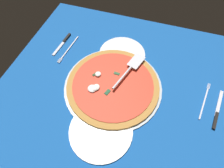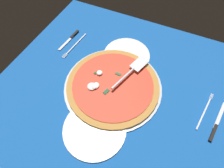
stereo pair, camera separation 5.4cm
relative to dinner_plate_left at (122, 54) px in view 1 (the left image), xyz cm
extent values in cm
cube|color=#154E9A|center=(22.10, 1.44, -1.00)|extent=(106.12, 106.12, 0.80)
cube|color=silver|center=(-27.17, -40.25, -0.55)|extent=(7.58, 7.58, 0.10)
cube|color=silver|center=(-27.17, -25.09, -0.55)|extent=(7.58, 7.58, 0.10)
cube|color=silver|center=(-27.17, -9.93, -0.55)|extent=(7.58, 7.58, 0.10)
cube|color=silver|center=(-27.17, 5.23, -0.55)|extent=(7.58, 7.58, 0.10)
cube|color=silver|center=(-27.17, 20.39, -0.55)|extent=(7.58, 7.58, 0.10)
cube|color=silver|center=(-27.17, 35.55, -0.55)|extent=(7.58, 7.58, 0.10)
cube|color=silver|center=(-27.17, 50.71, -0.55)|extent=(7.58, 7.58, 0.10)
cube|color=silver|center=(-19.59, -47.83, -0.55)|extent=(7.58, 7.58, 0.10)
cube|color=silver|center=(-19.59, -32.67, -0.55)|extent=(7.58, 7.58, 0.10)
cube|color=silver|center=(-19.59, -17.51, -0.55)|extent=(7.58, 7.58, 0.10)
cube|color=silver|center=(-19.59, -2.35, -0.55)|extent=(7.58, 7.58, 0.10)
cube|color=silver|center=(-19.59, 12.81, -0.55)|extent=(7.58, 7.58, 0.10)
cube|color=silver|center=(-19.59, 27.97, -0.55)|extent=(7.58, 7.58, 0.10)
cube|color=white|center=(-19.59, 43.13, -0.55)|extent=(7.58, 7.58, 0.10)
cube|color=silver|center=(-12.01, -40.25, -0.55)|extent=(7.58, 7.58, 0.10)
cube|color=silver|center=(-12.01, -25.09, -0.55)|extent=(7.58, 7.58, 0.10)
cube|color=silver|center=(-12.01, -9.93, -0.55)|extent=(7.58, 7.58, 0.10)
cube|color=silver|center=(-12.01, 5.23, -0.55)|extent=(7.58, 7.58, 0.10)
cube|color=silver|center=(-12.01, 20.39, -0.55)|extent=(7.58, 7.58, 0.10)
cube|color=white|center=(-12.01, 35.55, -0.55)|extent=(7.58, 7.58, 0.10)
cube|color=silver|center=(-12.01, 50.71, -0.55)|extent=(7.58, 7.58, 0.10)
cube|color=silver|center=(-4.43, -47.83, -0.55)|extent=(7.58, 7.58, 0.10)
cube|color=silver|center=(-4.43, -32.67, -0.55)|extent=(7.58, 7.58, 0.10)
cube|color=silver|center=(-4.43, -17.51, -0.55)|extent=(7.58, 7.58, 0.10)
cube|color=silver|center=(-4.43, -2.35, -0.55)|extent=(7.58, 7.58, 0.10)
cube|color=silver|center=(-4.43, 12.81, -0.55)|extent=(7.58, 7.58, 0.10)
cube|color=silver|center=(-4.43, 27.97, -0.55)|extent=(7.58, 7.58, 0.10)
cube|color=silver|center=(-4.43, 43.13, -0.55)|extent=(7.58, 7.58, 0.10)
cube|color=silver|center=(3.15, -40.25, -0.55)|extent=(7.58, 7.58, 0.10)
cube|color=silver|center=(3.15, -25.09, -0.55)|extent=(7.58, 7.58, 0.10)
cube|color=silver|center=(3.15, -9.93, -0.55)|extent=(7.58, 7.58, 0.10)
cube|color=silver|center=(3.15, 5.23, -0.55)|extent=(7.58, 7.58, 0.10)
cube|color=silver|center=(3.15, 20.39, -0.55)|extent=(7.58, 7.58, 0.10)
cube|color=silver|center=(3.15, 35.55, -0.55)|extent=(7.58, 7.58, 0.10)
cube|color=silver|center=(3.15, 50.71, -0.55)|extent=(7.58, 7.58, 0.10)
cube|color=silver|center=(10.73, -47.83, -0.55)|extent=(7.58, 7.58, 0.10)
cube|color=silver|center=(10.73, -32.67, -0.55)|extent=(7.58, 7.58, 0.10)
cube|color=silver|center=(10.73, -17.51, -0.55)|extent=(7.58, 7.58, 0.10)
cube|color=silver|center=(10.73, -2.35, -0.55)|extent=(7.58, 7.58, 0.10)
cube|color=silver|center=(10.73, 12.81, -0.55)|extent=(7.58, 7.58, 0.10)
cube|color=silver|center=(10.73, 27.97, -0.55)|extent=(7.58, 7.58, 0.10)
cube|color=silver|center=(10.73, 43.13, -0.55)|extent=(7.58, 7.58, 0.10)
cube|color=silver|center=(18.31, -40.25, -0.55)|extent=(7.58, 7.58, 0.10)
cube|color=silver|center=(18.31, -25.09, -0.55)|extent=(7.58, 7.58, 0.10)
cube|color=silver|center=(18.31, -9.93, -0.55)|extent=(7.58, 7.58, 0.10)
cube|color=silver|center=(18.31, 5.23, -0.55)|extent=(7.58, 7.58, 0.10)
cube|color=silver|center=(18.31, 20.39, -0.55)|extent=(7.58, 7.58, 0.10)
cube|color=silver|center=(18.31, 35.55, -0.55)|extent=(7.58, 7.58, 0.10)
cube|color=silver|center=(18.31, 50.71, -0.55)|extent=(7.58, 7.58, 0.10)
cube|color=silver|center=(25.89, -47.83, -0.55)|extent=(7.58, 7.58, 0.10)
cube|color=silver|center=(25.89, -32.67, -0.55)|extent=(7.58, 7.58, 0.10)
cube|color=silver|center=(25.89, -17.51, -0.55)|extent=(7.58, 7.58, 0.10)
cube|color=silver|center=(25.89, -2.35, -0.55)|extent=(7.58, 7.58, 0.10)
cube|color=silver|center=(25.89, 12.81, -0.55)|extent=(7.58, 7.58, 0.10)
cube|color=silver|center=(25.89, 27.97, -0.55)|extent=(7.58, 7.58, 0.10)
cube|color=silver|center=(25.89, 43.13, -0.55)|extent=(7.58, 7.58, 0.10)
cube|color=silver|center=(33.47, -40.25, -0.55)|extent=(7.58, 7.58, 0.10)
cube|color=silver|center=(33.47, -25.09, -0.55)|extent=(7.58, 7.58, 0.10)
cube|color=silver|center=(33.47, -9.93, -0.55)|extent=(7.58, 7.58, 0.10)
cube|color=silver|center=(33.47, 5.23, -0.55)|extent=(7.58, 7.58, 0.10)
cube|color=silver|center=(33.47, 20.39, -0.55)|extent=(7.58, 7.58, 0.10)
cube|color=silver|center=(33.47, 35.55, -0.55)|extent=(7.58, 7.58, 0.10)
cube|color=silver|center=(33.47, 50.71, -0.55)|extent=(7.58, 7.58, 0.10)
cube|color=white|center=(41.05, -32.67, -0.55)|extent=(7.58, 7.58, 0.10)
cube|color=silver|center=(41.05, -17.51, -0.55)|extent=(7.58, 7.58, 0.10)
cube|color=silver|center=(41.05, -2.35, -0.55)|extent=(7.58, 7.58, 0.10)
cube|color=silver|center=(41.05, 12.81, -0.55)|extent=(7.58, 7.58, 0.10)
cube|color=silver|center=(41.05, 27.97, -0.55)|extent=(7.58, 7.58, 0.10)
cube|color=silver|center=(41.05, 43.13, -0.55)|extent=(7.58, 7.58, 0.10)
cube|color=silver|center=(48.63, -40.25, -0.55)|extent=(7.58, 7.58, 0.10)
cube|color=white|center=(48.63, -25.09, -0.55)|extent=(7.58, 7.58, 0.10)
cube|color=silver|center=(48.63, -9.93, -0.55)|extent=(7.58, 7.58, 0.10)
cube|color=silver|center=(48.63, 5.23, -0.55)|extent=(7.58, 7.58, 0.10)
cube|color=silver|center=(48.63, 20.39, -0.55)|extent=(7.58, 7.58, 0.10)
cube|color=silver|center=(56.21, -32.67, -0.55)|extent=(7.58, 7.58, 0.10)
cube|color=silver|center=(56.21, -17.51, -0.55)|extent=(7.58, 7.58, 0.10)
cube|color=silver|center=(56.21, -2.35, -0.55)|extent=(7.58, 7.58, 0.10)
cube|color=silver|center=(63.79, -25.09, -0.55)|extent=(7.58, 7.58, 0.10)
cylinder|color=#AEBBC3|center=(20.57, 0.98, -0.06)|extent=(45.46, 45.46, 0.89)
cylinder|color=silver|center=(0.00, 0.00, 0.00)|extent=(24.11, 24.11, 1.00)
cylinder|color=white|center=(42.29, 3.26, 0.00)|extent=(25.79, 25.79, 1.00)
cylinder|color=#B37B38|center=(20.57, 0.98, 0.93)|extent=(42.91, 42.91, 1.08)
cylinder|color=red|center=(20.57, 0.98, 1.62)|extent=(37.56, 37.56, 0.30)
ellipsoid|color=white|center=(8.40, 7.85, 2.18)|extent=(3.07, 2.85, 0.82)
ellipsoid|color=white|center=(24.98, -5.09, 2.35)|extent=(3.54, 3.06, 1.17)
ellipsoid|color=silver|center=(17.89, -6.83, 2.40)|extent=(2.94, 2.84, 1.26)
ellipsoid|color=silver|center=(25.58, -5.44, 2.43)|extent=(3.33, 2.74, 1.32)
ellipsoid|color=silver|center=(26.06, -6.58, 2.27)|extent=(4.06, 4.17, 1.00)
cube|color=#134323|center=(25.58, 0.47, 1.92)|extent=(3.35, 2.50, 0.30)
cube|color=#193717|center=(18.04, -8.33, 1.92)|extent=(2.88, 2.28, 0.30)
cube|color=#244F2A|center=(14.52, 1.89, 1.92)|extent=(1.46, 2.91, 0.30)
cube|color=silver|center=(5.31, 8.61, 3.24)|extent=(10.45, 7.94, 0.30)
cylinder|color=silver|center=(16.93, 4.83, 3.59)|extent=(14.75, 5.65, 1.00)
cube|color=silver|center=(3.81, -30.78, -0.20)|extent=(21.94, 13.53, 0.60)
cube|color=silver|center=(4.06, -28.19, 0.23)|extent=(17.71, 2.31, 0.25)
cube|color=silver|center=(14.31, -29.85, 0.23)|extent=(3.01, 0.51, 0.25)
cube|color=silver|center=(14.36, -29.41, 0.23)|extent=(3.01, 0.51, 0.25)
cube|color=silver|center=(14.40, -28.97, 0.23)|extent=(3.01, 0.51, 0.25)
cube|color=silver|center=(14.44, -28.53, 0.23)|extent=(3.01, 0.51, 0.25)
cube|color=black|center=(-1.65, -32.87, 0.50)|extent=(7.05, 1.87, 0.80)
cube|color=silver|center=(6.16, -33.62, 0.23)|extent=(12.27, 2.57, 0.25)
cube|color=white|center=(17.52, 45.23, -0.20)|extent=(18.87, 16.01, 0.60)
cube|color=silver|center=(16.99, 42.31, 0.23)|extent=(16.82, 3.61, 0.25)
cube|color=silver|center=(7.23, 44.52, 0.23)|extent=(2.99, 0.75, 0.25)
cube|color=silver|center=(7.15, 44.08, 0.23)|extent=(2.99, 0.75, 0.25)
cube|color=silver|center=(7.08, 43.65, 0.23)|extent=(2.99, 0.75, 0.25)
cube|color=black|center=(24.02, 47.08, 0.50)|extent=(8.18, 2.62, 0.80)
cube|color=silver|center=(15.06, 48.70, 0.23)|extent=(14.19, 3.90, 0.25)
camera|label=1|loc=(62.59, 14.45, 70.68)|focal=28.52mm
camera|label=2|loc=(60.63, 19.49, 70.68)|focal=28.52mm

